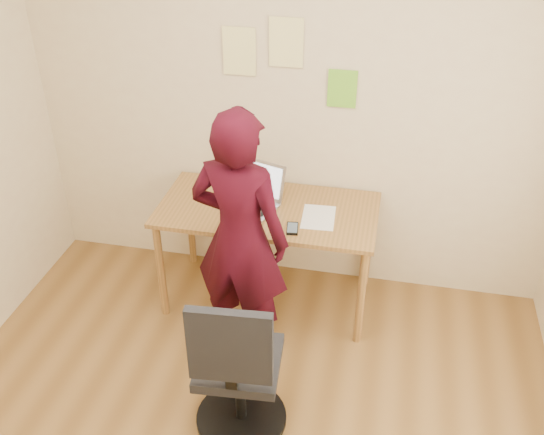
% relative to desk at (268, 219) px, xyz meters
% --- Properties ---
extents(room, '(3.58, 3.58, 2.78)m').
position_rel_desk_xyz_m(room, '(0.08, -1.38, 0.70)').
color(room, brown).
rests_on(room, ground).
extents(desk, '(1.40, 0.70, 0.74)m').
position_rel_desk_xyz_m(desk, '(0.00, 0.00, 0.00)').
color(desk, olive).
rests_on(desk, ground).
extents(laptop, '(0.43, 0.41, 0.25)m').
position_rel_desk_xyz_m(laptop, '(-0.11, 0.03, 0.14)').
color(laptop, '#A9A9B0').
rests_on(laptop, desk).
extents(paper_sheet, '(0.22, 0.30, 0.00)m').
position_rel_desk_xyz_m(paper_sheet, '(0.33, -0.04, 0.09)').
color(paper_sheet, white).
rests_on(paper_sheet, desk).
extents(phone, '(0.09, 0.14, 0.01)m').
position_rel_desk_xyz_m(phone, '(0.20, -0.21, 0.09)').
color(phone, black).
rests_on(phone, desk).
extents(wall_note_left, '(0.21, 0.00, 0.30)m').
position_rel_desk_xyz_m(wall_note_left, '(-0.26, 0.36, 0.97)').
color(wall_note_left, '#F9EF95').
rests_on(wall_note_left, room).
extents(wall_note_mid, '(0.21, 0.00, 0.30)m').
position_rel_desk_xyz_m(wall_note_mid, '(0.04, 0.36, 1.05)').
color(wall_note_mid, '#F9EF95').
rests_on(wall_note_mid, room).
extents(wall_note_right, '(0.18, 0.00, 0.24)m').
position_rel_desk_xyz_m(wall_note_right, '(0.39, 0.36, 0.78)').
color(wall_note_right, '#71C62C').
rests_on(wall_note_right, room).
extents(office_chair, '(0.50, 0.50, 0.97)m').
position_rel_desk_xyz_m(office_chair, '(0.08, -1.12, -0.24)').
color(office_chair, black).
rests_on(office_chair, ground).
extents(person, '(0.65, 0.48, 1.61)m').
position_rel_desk_xyz_m(person, '(-0.06, -0.47, 0.15)').
color(person, black).
rests_on(person, ground).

